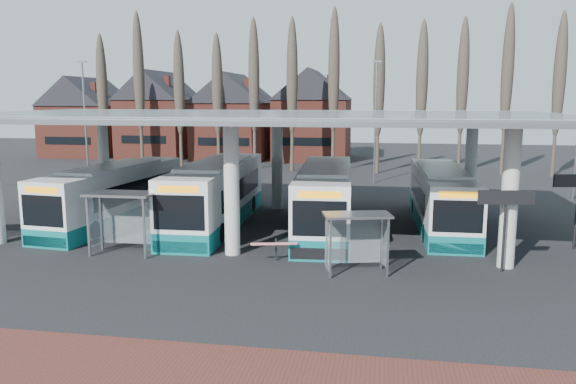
% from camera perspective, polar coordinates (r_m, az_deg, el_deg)
% --- Properties ---
extents(ground, '(140.00, 140.00, 0.00)m').
position_cam_1_polar(ground, '(23.91, -7.23, -7.88)').
color(ground, black).
rests_on(ground, ground).
extents(station_canopy, '(32.00, 16.00, 6.34)m').
position_cam_1_polar(station_canopy, '(30.59, -3.08, 6.82)').
color(station_canopy, silver).
rests_on(station_canopy, ground).
extents(poplar_row, '(45.10, 1.10, 14.50)m').
position_cam_1_polar(poplar_row, '(55.24, 2.73, 11.22)').
color(poplar_row, '#473D33').
rests_on(poplar_row, ground).
extents(townhouse_row, '(36.80, 10.30, 12.25)m').
position_cam_1_polar(townhouse_row, '(69.55, -9.27, 8.42)').
color(townhouse_row, maroon).
rests_on(townhouse_row, ground).
extents(lamp_post_a, '(0.80, 0.16, 10.17)m').
position_cam_1_polar(lamp_post_a, '(50.34, -19.90, 6.92)').
color(lamp_post_a, slate).
rests_on(lamp_post_a, ground).
extents(lamp_post_b, '(0.80, 0.16, 10.17)m').
position_cam_1_polar(lamp_post_b, '(47.84, 8.87, 7.27)').
color(lamp_post_b, slate).
rests_on(lamp_post_b, ground).
extents(bus_0, '(3.74, 12.24, 3.35)m').
position_cam_1_polar(bus_0, '(33.82, -17.21, -0.34)').
color(bus_0, white).
rests_on(bus_0, ground).
extents(bus_1, '(3.17, 13.04, 3.60)m').
position_cam_1_polar(bus_1, '(32.06, -7.25, -0.29)').
color(bus_1, white).
rests_on(bus_1, ground).
extents(bus_2, '(3.51, 12.81, 3.52)m').
position_cam_1_polar(bus_2, '(30.71, 3.80, -0.74)').
color(bus_2, white).
rests_on(bus_2, ground).
extents(bus_3, '(2.87, 11.99, 3.31)m').
position_cam_1_polar(bus_3, '(32.38, 15.28, -0.70)').
color(bus_3, white).
rests_on(bus_3, ground).
extents(shelter_1, '(3.13, 1.62, 2.88)m').
position_cam_1_polar(shelter_1, '(26.86, -16.45, -1.65)').
color(shelter_1, gray).
rests_on(shelter_1, ground).
extents(shelter_2, '(2.95, 1.96, 2.51)m').
position_cam_1_polar(shelter_2, '(23.08, 6.94, -3.81)').
color(shelter_2, gray).
rests_on(shelter_2, ground).
extents(info_sign_0, '(2.28, 0.49, 3.42)m').
position_cam_1_polar(info_sign_0, '(24.51, 21.26, -1.12)').
color(info_sign_0, black).
rests_on(info_sign_0, ground).
extents(barrier, '(1.99, 0.78, 1.01)m').
position_cam_1_polar(barrier, '(24.57, -1.39, -5.42)').
color(barrier, black).
rests_on(barrier, ground).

